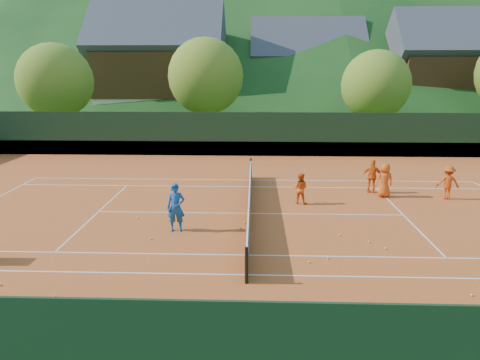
{
  "coord_description": "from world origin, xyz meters",
  "views": [
    {
      "loc": [
        0.2,
        -16.97,
        5.97
      ],
      "look_at": [
        -0.39,
        0.0,
        1.47
      ],
      "focal_mm": 32.0,
      "sensor_mm": 36.0,
      "label": 1
    }
  ],
  "objects_px": {
    "student_a": "(300,188)",
    "tennis_net": "(249,202)",
    "student_c": "(385,180)",
    "student_d": "(448,182)",
    "coach": "(176,207)",
    "student_b": "(372,176)",
    "chalet_right": "(444,74)",
    "chalet_left": "(160,70)",
    "chalet_mid": "(305,76)"
  },
  "relations": [
    {
      "from": "student_d",
      "to": "student_a",
      "type": "bearing_deg",
      "value": 16.08
    },
    {
      "from": "student_a",
      "to": "student_b",
      "type": "height_order",
      "value": "student_b"
    },
    {
      "from": "coach",
      "to": "student_b",
      "type": "bearing_deg",
      "value": 26.61
    },
    {
      "from": "tennis_net",
      "to": "chalet_right",
      "type": "bearing_deg",
      "value": 56.31
    },
    {
      "from": "student_b",
      "to": "chalet_mid",
      "type": "relative_size",
      "value": 0.13
    },
    {
      "from": "student_b",
      "to": "student_c",
      "type": "distance_m",
      "value": 0.78
    },
    {
      "from": "chalet_left",
      "to": "chalet_mid",
      "type": "height_order",
      "value": "chalet_left"
    },
    {
      "from": "student_d",
      "to": "student_c",
      "type": "bearing_deg",
      "value": 3.75
    },
    {
      "from": "student_b",
      "to": "chalet_right",
      "type": "distance_m",
      "value": 30.52
    },
    {
      "from": "coach",
      "to": "chalet_left",
      "type": "xyz_separation_m",
      "value": [
        -7.3,
        32.04,
        4.71
      ]
    },
    {
      "from": "student_d",
      "to": "chalet_mid",
      "type": "bearing_deg",
      "value": -75.94
    },
    {
      "from": "student_b",
      "to": "student_c",
      "type": "height_order",
      "value": "student_b"
    },
    {
      "from": "chalet_left",
      "to": "chalet_right",
      "type": "relative_size",
      "value": 1.16
    },
    {
      "from": "student_a",
      "to": "chalet_mid",
      "type": "xyz_separation_m",
      "value": [
        3.75,
        32.55,
        4.27
      ]
    },
    {
      "from": "student_d",
      "to": "chalet_mid",
      "type": "relative_size",
      "value": 0.13
    },
    {
      "from": "chalet_left",
      "to": "student_a",
      "type": "bearing_deg",
      "value": -66.79
    },
    {
      "from": "tennis_net",
      "to": "chalet_right",
      "type": "height_order",
      "value": "chalet_right"
    },
    {
      "from": "tennis_net",
      "to": "student_c",
      "type": "bearing_deg",
      "value": 22.42
    },
    {
      "from": "coach",
      "to": "tennis_net",
      "type": "xyz_separation_m",
      "value": [
        2.7,
        2.04,
        -0.42
      ]
    },
    {
      "from": "coach",
      "to": "student_b",
      "type": "xyz_separation_m",
      "value": [
        8.62,
        5.32,
        -0.1
      ]
    },
    {
      "from": "student_a",
      "to": "chalet_right",
      "type": "relative_size",
      "value": 0.12
    },
    {
      "from": "coach",
      "to": "student_b",
      "type": "relative_size",
      "value": 1.12
    },
    {
      "from": "chalet_left",
      "to": "student_d",
      "type": "bearing_deg",
      "value": -55.29
    },
    {
      "from": "chalet_right",
      "to": "student_c",
      "type": "bearing_deg",
      "value": -116.55
    },
    {
      "from": "coach",
      "to": "student_a",
      "type": "relative_size",
      "value": 1.31
    },
    {
      "from": "student_d",
      "to": "student_b",
      "type": "bearing_deg",
      "value": -7.35
    },
    {
      "from": "student_a",
      "to": "chalet_right",
      "type": "bearing_deg",
      "value": -104.05
    },
    {
      "from": "chalet_mid",
      "to": "coach",
      "type": "bearing_deg",
      "value": -103.57
    },
    {
      "from": "student_c",
      "to": "student_d",
      "type": "xyz_separation_m",
      "value": [
        2.82,
        -0.23,
        -0.01
      ]
    },
    {
      "from": "student_c",
      "to": "chalet_right",
      "type": "distance_m",
      "value": 30.94
    },
    {
      "from": "coach",
      "to": "student_a",
      "type": "distance_m",
      "value": 6.06
    },
    {
      "from": "coach",
      "to": "tennis_net",
      "type": "height_order",
      "value": "coach"
    },
    {
      "from": "student_a",
      "to": "student_d",
      "type": "xyz_separation_m",
      "value": [
        6.89,
        0.93,
        0.09
      ]
    },
    {
      "from": "student_d",
      "to": "chalet_left",
      "type": "distance_m",
      "value": 33.95
    },
    {
      "from": "chalet_right",
      "to": "chalet_mid",
      "type": "bearing_deg",
      "value": 164.05
    },
    {
      "from": "student_b",
      "to": "tennis_net",
      "type": "xyz_separation_m",
      "value": [
        -5.92,
        -3.28,
        -0.32
      ]
    },
    {
      "from": "chalet_left",
      "to": "chalet_right",
      "type": "xyz_separation_m",
      "value": [
        30.0,
        0.0,
        -0.39
      ]
    },
    {
      "from": "student_d",
      "to": "tennis_net",
      "type": "distance_m",
      "value": 9.44
    },
    {
      "from": "student_a",
      "to": "tennis_net",
      "type": "relative_size",
      "value": 0.12
    },
    {
      "from": "tennis_net",
      "to": "chalet_mid",
      "type": "xyz_separation_m",
      "value": [
        6.0,
        34.0,
        4.47
      ]
    },
    {
      "from": "tennis_net",
      "to": "chalet_right",
      "type": "relative_size",
      "value": 1.01
    },
    {
      "from": "coach",
      "to": "chalet_mid",
      "type": "relative_size",
      "value": 0.15
    },
    {
      "from": "student_c",
      "to": "chalet_right",
      "type": "height_order",
      "value": "chalet_right"
    },
    {
      "from": "coach",
      "to": "student_d",
      "type": "xyz_separation_m",
      "value": [
        11.83,
        4.42,
        -0.12
      ]
    },
    {
      "from": "coach",
      "to": "chalet_right",
      "type": "xyz_separation_m",
      "value": [
        22.7,
        32.04,
        4.32
      ]
    },
    {
      "from": "coach",
      "to": "student_d",
      "type": "distance_m",
      "value": 12.63
    },
    {
      "from": "chalet_right",
      "to": "tennis_net",
      "type": "bearing_deg",
      "value": -123.69
    },
    {
      "from": "student_a",
      "to": "chalet_left",
      "type": "relative_size",
      "value": 0.1
    },
    {
      "from": "student_c",
      "to": "tennis_net",
      "type": "relative_size",
      "value": 0.13
    },
    {
      "from": "coach",
      "to": "chalet_right",
      "type": "relative_size",
      "value": 0.15
    }
  ]
}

